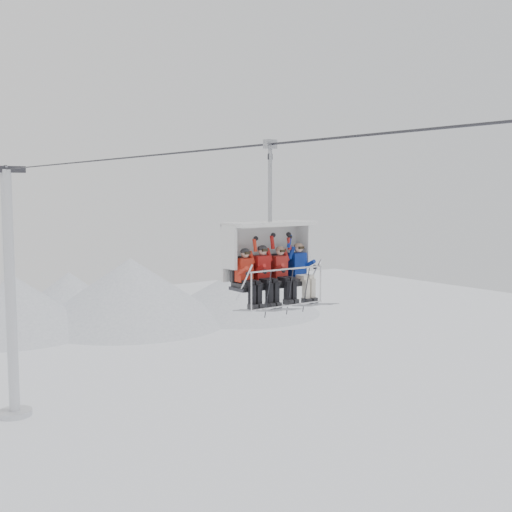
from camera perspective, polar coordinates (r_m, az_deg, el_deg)
lift_tower_right at (r=36.80m, az=-20.94°, el=-4.58°), size 2.00×1.80×13.48m
haul_cable at (r=16.16m, az=0.00°, el=9.80°), size 0.06×50.00×0.06m
chairlift_carrier at (r=15.83m, az=0.97°, el=0.33°), size 2.33×1.17×3.98m
skier_far_left at (r=15.15m, az=-0.78°, el=-1.76°), size 0.38×1.69×1.52m
skier_center_left at (r=15.46m, az=0.75°, el=-1.54°), size 0.40×1.69×1.59m
skier_center_right at (r=15.79m, az=2.36°, el=-1.47°), size 0.37×1.69×1.51m
skier_far_right at (r=16.18m, az=3.99°, el=-1.22°), size 0.40×1.69×1.59m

